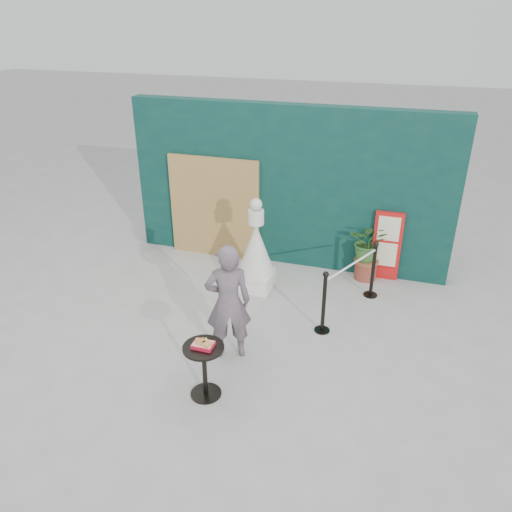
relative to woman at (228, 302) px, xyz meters
name	(u,v)px	position (x,y,z in m)	size (l,w,h in m)	color
ground	(231,353)	(0.02, 0.01, -0.86)	(60.00, 60.00, 0.00)	#ADAAA5
back_wall	(288,187)	(0.02, 3.16, 0.64)	(6.00, 0.30, 3.00)	#0A2D2C
bamboo_fence	(214,208)	(-1.38, 2.95, 0.14)	(1.80, 0.08, 2.00)	tan
woman	(228,302)	(0.00, 0.00, 0.00)	(0.63, 0.41, 1.73)	#685960
menu_board	(387,246)	(1.92, 2.97, -0.21)	(0.50, 0.07, 1.30)	red
statue	(256,253)	(-0.21, 1.93, -0.18)	(0.65, 0.65, 1.68)	white
cafe_table	(204,363)	(0.00, -0.88, -0.37)	(0.52, 0.52, 0.75)	black
food_basket	(203,344)	(0.00, -0.88, -0.08)	(0.26, 0.19, 0.11)	red
planter	(368,247)	(1.60, 2.86, -0.22)	(0.65, 0.56, 1.10)	brown
stanchion_barrier	(350,286)	(1.46, 1.62, -0.37)	(0.84, 1.54, 1.03)	black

